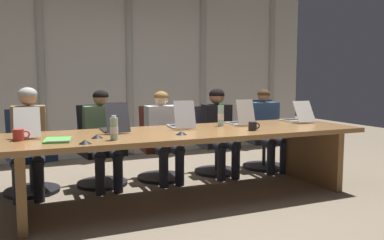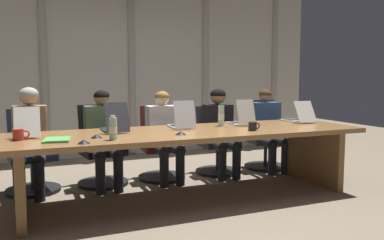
% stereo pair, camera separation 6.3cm
% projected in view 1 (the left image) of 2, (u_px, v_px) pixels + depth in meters
% --- Properties ---
extents(ground_plane, '(13.87, 13.87, 0.00)m').
position_uv_depth(ground_plane, '(189.00, 198.00, 4.27)').
color(ground_plane, '#7F705B').
extents(conference_table, '(3.79, 1.11, 0.74)m').
position_uv_depth(conference_table, '(189.00, 144.00, 4.21)').
color(conference_table, olive).
rests_on(conference_table, ground_plane).
extents(curtain_backdrop, '(6.93, 0.17, 3.08)m').
position_uv_depth(curtain_backdrop, '(125.00, 62.00, 6.59)').
color(curtain_backdrop, beige).
rests_on(curtain_backdrop, ground_plane).
extents(laptop_left_end, '(0.24, 0.48, 0.29)m').
position_uv_depth(laptop_left_end, '(28.00, 131.00, 3.78)').
color(laptop_left_end, beige).
rests_on(laptop_left_end, conference_table).
extents(laptop_left_mid, '(0.24, 0.47, 0.31)m').
position_uv_depth(laptop_left_mid, '(115.00, 126.00, 4.11)').
color(laptop_left_mid, '#2D2D33').
rests_on(laptop_left_mid, conference_table).
extents(laptop_center, '(0.27, 0.45, 0.31)m').
position_uv_depth(laptop_center, '(181.00, 123.00, 4.40)').
color(laptop_center, '#BCBCC1').
rests_on(laptop_center, conference_table).
extents(laptop_right_mid, '(0.23, 0.42, 0.30)m').
position_uv_depth(laptop_right_mid, '(240.00, 120.00, 4.71)').
color(laptop_right_mid, beige).
rests_on(laptop_right_mid, conference_table).
extents(laptop_right_end, '(0.26, 0.45, 0.27)m').
position_uv_depth(laptop_right_end, '(296.00, 118.00, 5.03)').
color(laptop_right_end, beige).
rests_on(laptop_right_end, conference_table).
extents(office_chair_left_end, '(0.60, 0.61, 0.93)m').
position_uv_depth(office_chair_left_end, '(30.00, 161.00, 4.51)').
color(office_chair_left_end, navy).
rests_on(office_chair_left_end, ground_plane).
extents(office_chair_left_mid, '(0.60, 0.61, 0.96)m').
position_uv_depth(office_chair_left_mid, '(100.00, 155.00, 4.83)').
color(office_chair_left_mid, black).
rests_on(office_chair_left_mid, ground_plane).
extents(office_chair_center, '(0.60, 0.60, 0.92)m').
position_uv_depth(office_chair_center, '(159.00, 152.00, 5.12)').
color(office_chair_center, '#511E19').
rests_on(office_chair_center, ground_plane).
extents(office_chair_right_mid, '(0.60, 0.60, 0.90)m').
position_uv_depth(office_chair_right_mid, '(215.00, 148.00, 5.44)').
color(office_chair_right_mid, '#2D2D38').
rests_on(office_chair_right_mid, ground_plane).
extents(office_chair_right_end, '(0.60, 0.61, 0.96)m').
position_uv_depth(office_chair_right_end, '(263.00, 143.00, 5.75)').
color(office_chair_right_end, '#2D2D38').
rests_on(office_chair_right_end, ground_plane).
extents(person_left_end, '(0.40, 0.57, 1.19)m').
position_uv_depth(person_left_end, '(29.00, 135.00, 4.33)').
color(person_left_end, olive).
rests_on(person_left_end, ground_plane).
extents(person_left_mid, '(0.42, 0.55, 1.15)m').
position_uv_depth(person_left_mid, '(103.00, 133.00, 4.66)').
color(person_left_mid, '#4C6B4C').
rests_on(person_left_mid, ground_plane).
extents(person_center, '(0.41, 0.55, 1.12)m').
position_uv_depth(person_center, '(164.00, 131.00, 4.95)').
color(person_center, silver).
rests_on(person_center, ground_plane).
extents(person_right_mid, '(0.39, 0.56, 1.14)m').
position_uv_depth(person_right_mid, '(219.00, 126.00, 5.26)').
color(person_right_mid, black).
rests_on(person_right_mid, ground_plane).
extents(person_right_end, '(0.42, 0.56, 1.13)m').
position_uv_depth(person_right_end, '(266.00, 125.00, 5.55)').
color(person_right_end, '#335184').
rests_on(person_right_end, ground_plane).
extents(water_bottle_primary, '(0.07, 0.07, 0.22)m').
position_uv_depth(water_bottle_primary, '(114.00, 129.00, 3.56)').
color(water_bottle_primary, '#ADD1B2').
rests_on(water_bottle_primary, conference_table).
extents(water_bottle_secondary, '(0.07, 0.07, 0.26)m').
position_uv_depth(water_bottle_secondary, '(221.00, 116.00, 4.58)').
color(water_bottle_secondary, silver).
rests_on(water_bottle_secondary, conference_table).
extents(coffee_mug_near, '(0.13, 0.09, 0.09)m').
position_uv_depth(coffee_mug_near, '(253.00, 126.00, 4.21)').
color(coffee_mug_near, black).
rests_on(coffee_mug_near, conference_table).
extents(coffee_mug_far, '(0.14, 0.10, 0.10)m').
position_uv_depth(coffee_mug_far, '(19.00, 135.00, 3.52)').
color(coffee_mug_far, '#B2332D').
rests_on(coffee_mug_far, conference_table).
extents(conference_mic_left_side, '(0.11, 0.11, 0.03)m').
position_uv_depth(conference_mic_left_side, '(85.00, 142.00, 3.35)').
color(conference_mic_left_side, black).
rests_on(conference_mic_left_side, conference_table).
extents(conference_mic_middle, '(0.11, 0.11, 0.03)m').
position_uv_depth(conference_mic_middle, '(97.00, 136.00, 3.67)').
color(conference_mic_middle, black).
rests_on(conference_mic_middle, conference_table).
extents(conference_mic_right_side, '(0.11, 0.11, 0.03)m').
position_uv_depth(conference_mic_right_side, '(181.00, 133.00, 3.89)').
color(conference_mic_right_side, black).
rests_on(conference_mic_right_side, conference_table).
extents(spiral_notepad, '(0.27, 0.34, 0.03)m').
position_uv_depth(spiral_notepad, '(58.00, 140.00, 3.51)').
color(spiral_notepad, '#4CB74C').
rests_on(spiral_notepad, conference_table).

